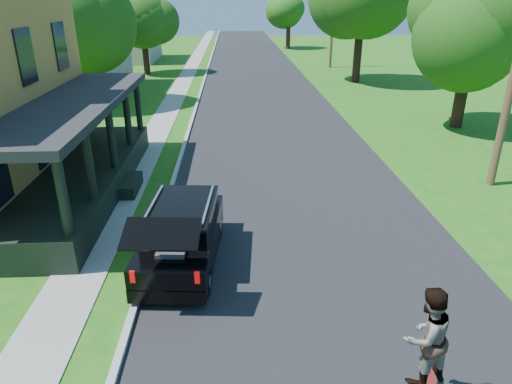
{
  "coord_description": "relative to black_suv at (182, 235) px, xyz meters",
  "views": [
    {
      "loc": [
        -1.91,
        -8.25,
        6.06
      ],
      "look_at": [
        -1.33,
        3.0,
        1.19
      ],
      "focal_mm": 32.0,
      "sensor_mm": 36.0,
      "label": 1
    }
  ],
  "objects": [
    {
      "name": "ground",
      "position": [
        3.2,
        -1.5,
        -0.76
      ],
      "size": [
        140.0,
        140.0,
        0.0
      ],
      "primitive_type": "plane",
      "color": "#1E5B12",
      "rests_on": "ground"
    },
    {
      "name": "street",
      "position": [
        3.2,
        18.5,
        -0.76
      ],
      "size": [
        8.0,
        120.0,
        0.02
      ],
      "primitive_type": "cube",
      "color": "black",
      "rests_on": "ground"
    },
    {
      "name": "curb",
      "position": [
        -0.85,
        18.5,
        -0.76
      ],
      "size": [
        0.15,
        120.0,
        0.12
      ],
      "primitive_type": "cube",
      "color": "#A2A29D",
      "rests_on": "ground"
    },
    {
      "name": "sidewalk",
      "position": [
        -2.4,
        18.5,
        -0.76
      ],
      "size": [
        1.3,
        120.0,
        0.03
      ],
      "primitive_type": "cube",
      "color": "gray",
      "rests_on": "ground"
    },
    {
      "name": "front_walk",
      "position": [
        -6.3,
        4.5,
        -0.76
      ],
      "size": [
        6.5,
        1.2,
        0.03
      ],
      "primitive_type": "cube",
      "color": "gray",
      "rests_on": "ground"
    },
    {
      "name": "neighbor_house_mid",
      "position": [
        -10.3,
        22.5,
        3.43
      ],
      "size": [
        12.78,
        12.78,
        8.3
      ],
      "color": "#A4A192",
      "rests_on": "ground"
    },
    {
      "name": "neighbor_house_far",
      "position": [
        -10.3,
        38.5,
        3.43
      ],
      "size": [
        12.78,
        12.78,
        8.3
      ],
      "color": "#A4A192",
      "rests_on": "ground"
    },
    {
      "name": "black_suv",
      "position": [
        0.0,
        0.0,
        0.0
      ],
      "size": [
        1.92,
        4.36,
        1.98
      ],
      "rotation": [
        0.0,
        0.0,
        -0.07
      ],
      "color": "black",
      "rests_on": "ground"
    },
    {
      "name": "skateboarder",
      "position": [
        4.11,
        -4.5,
        0.62
      ],
      "size": [
        0.98,
        0.88,
        1.67
      ],
      "rotation": [
        0.0,
        0.0,
        3.5
      ],
      "color": "black",
      "rests_on": "ground"
    },
    {
      "name": "skateboard",
      "position": [
        4.41,
        -4.36,
        -0.48
      ],
      "size": [
        0.31,
        0.57,
        0.64
      ],
      "rotation": [
        0.0,
        0.0,
        0.38
      ],
      "color": "#9B150D",
      "rests_on": "ground"
    },
    {
      "name": "tree_left_mid",
      "position": [
        -7.33,
        17.28,
        4.56
      ],
      "size": [
        5.82,
        5.84,
        8.18
      ],
      "rotation": [
        0.0,
        0.0,
        -0.14
      ],
      "color": "black",
      "rests_on": "ground"
    },
    {
      "name": "tree_left_far",
      "position": [
        -5.79,
        29.58,
        3.97
      ],
      "size": [
        5.79,
        5.94,
        7.33
      ],
      "rotation": [
        0.0,
        0.0,
        -0.3
      ],
      "color": "black",
      "rests_on": "ground"
    },
    {
      "name": "tree_right_near",
      "position": [
        12.4,
        12.01,
        4.45
      ],
      "size": [
        6.92,
        7.09,
        8.28
      ],
      "rotation": [
        0.0,
        0.0,
        -0.33
      ],
      "color": "black",
      "rests_on": "ground"
    },
    {
      "name": "tree_right_far",
      "position": [
        8.17,
        48.31,
        4.25
      ],
      "size": [
        5.08,
        5.22,
        7.33
      ],
      "rotation": [
        0.0,
        0.0,
        -0.25
      ],
      "color": "black",
      "rests_on": "ground"
    },
    {
      "name": "utility_pole_far",
      "position": [
        10.2,
        32.48,
        3.37
      ],
      "size": [
        1.52,
        0.44,
        7.99
      ],
      "rotation": [
        0.0,
        0.0,
        0.22
      ],
      "color": "brown",
      "rests_on": "ground"
    }
  ]
}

